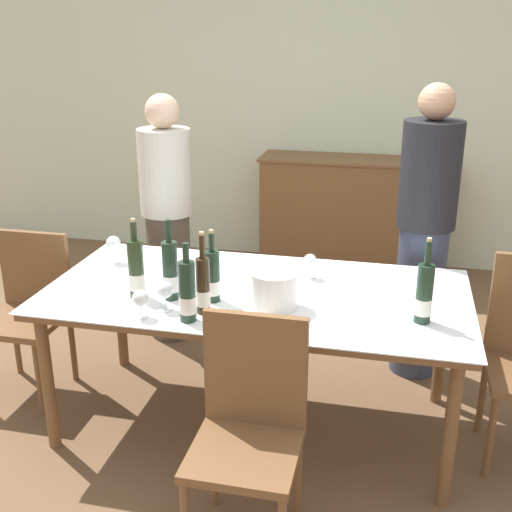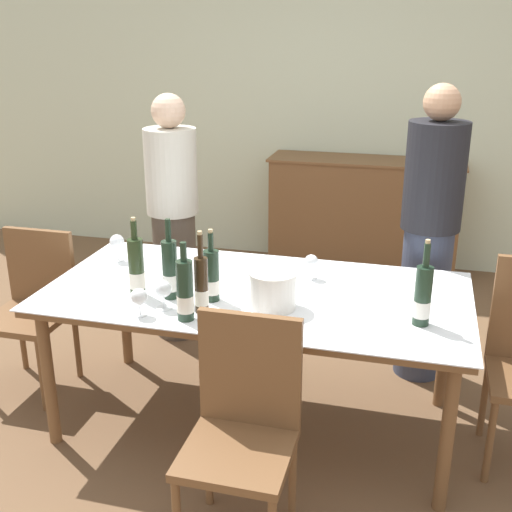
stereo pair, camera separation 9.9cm
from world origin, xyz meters
The scene contains 19 objects.
ground_plane centered at (0.00, 0.00, 0.00)m, with size 12.00×12.00×0.00m, color brown.
back_wall centered at (0.00, 2.68, 1.40)m, with size 8.00×0.10×2.80m.
sideboard_cabinet centered at (0.30, 2.39, 0.48)m, with size 1.57×0.46×0.96m.
dining_table centered at (0.00, 0.00, 0.70)m, with size 2.07×1.03×0.76m.
ice_bucket centered at (0.13, -0.18, 0.85)m, with size 0.23×0.23×0.18m.
wine_bottle_0 centered at (-0.17, -0.16, 0.88)m, with size 0.08×0.08×0.35m.
wine_bottle_1 centered at (-0.37, -0.19, 0.90)m, with size 0.07×0.07×0.39m.
wine_bottle_2 centered at (-0.22, -0.40, 0.89)m, with size 0.08×0.08×0.36m.
wine_bottle_3 centered at (-0.54, -0.20, 0.90)m, with size 0.08×0.08×0.39m.
wine_bottle_4 centered at (-0.17, -0.30, 0.89)m, with size 0.06×0.06×0.39m.
wine_bottle_5 centered at (0.79, -0.18, 0.89)m, with size 0.08×0.08×0.39m.
wine_glass_0 centered at (-0.43, -0.41, 0.85)m, with size 0.08×0.08×0.13m.
wine_glass_1 centered at (-0.85, 0.21, 0.87)m, with size 0.08×0.08×0.15m.
wine_glass_2 centered at (-0.35, -0.32, 0.85)m, with size 0.08×0.08×0.14m.
wine_glass_3 centered at (0.23, 0.22, 0.85)m, with size 0.07×0.07×0.13m.
chair_left_end centered at (-1.33, 0.09, 0.52)m, with size 0.42×0.42×0.91m.
chair_near_front centered at (0.14, -0.74, 0.53)m, with size 0.42×0.42×0.94m.
person_host centered at (-0.79, 0.88, 0.80)m, with size 0.33×0.33×1.60m.
person_guest_left centered at (0.81, 0.77, 0.86)m, with size 0.33×0.33×1.71m.
Camera 1 is at (0.65, -2.84, 1.99)m, focal length 45.00 mm.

